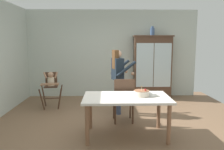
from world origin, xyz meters
The scene contains 10 objects.
ground_plane centered at (0.00, 0.00, 0.00)m, with size 6.24×6.24×0.00m, color brown.
wall_back centered at (0.00, 2.63, 1.35)m, with size 5.32×0.06×2.70m, color beige.
china_cabinet centered at (1.24, 2.37, 0.96)m, with size 1.18×0.48×1.91m.
ceramic_vase centered at (1.22, 2.37, 2.03)m, with size 0.13×0.13×0.27m.
high_chair_with_toddler centered at (-1.61, 1.30, 0.65)m, with size 0.65×0.75×0.95m.
adult_person centered at (0.11, 0.78, 0.97)m, with size 0.61×0.59×1.53m.
dining_table centered at (0.20, -0.57, 0.65)m, with size 1.55×0.94×0.74m.
birthday_cake centered at (0.47, -0.55, 0.79)m, with size 0.28×0.28×0.19m.
serving_bowl centered at (0.66, -0.54, 0.77)m, with size 0.18×0.18×0.06m, color silver.
dining_chair_far_side centered at (0.20, 0.11, 0.56)m, with size 0.46×0.46×0.96m.
Camera 1 is at (-0.16, -4.58, 1.71)m, focal length 36.69 mm.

